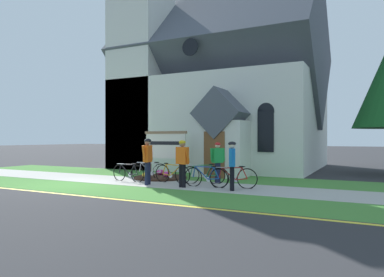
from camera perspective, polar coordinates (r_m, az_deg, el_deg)
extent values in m
plane|color=#2B2B2D|center=(17.64, -9.04, -5.79)|extent=(140.00, 140.00, 0.00)
cube|color=#A8A59E|center=(14.75, -7.84, -6.93)|extent=(32.00, 2.48, 0.01)
cube|color=#427F33|center=(12.85, -14.09, -7.98)|extent=(32.00, 2.37, 0.01)
cube|color=#427F33|center=(17.06, -2.56, -5.98)|extent=(24.00, 2.99, 0.01)
cube|color=yellow|center=(11.89, -18.37, -8.64)|extent=(28.00, 0.16, 0.01)
cube|color=silver|center=(22.58, 5.22, 2.13)|extent=(11.28, 9.42, 5.23)
cube|color=#4C515B|center=(23.17, 5.22, 13.12)|extent=(11.78, 9.59, 9.59)
cube|color=silver|center=(22.17, -8.14, 11.70)|extent=(3.03, 3.03, 12.54)
cube|color=silver|center=(16.71, 4.70, -1.65)|extent=(2.40, 1.60, 2.60)
cube|color=#4C515B|center=(16.74, 4.70, 4.00)|extent=(2.40, 1.80, 2.40)
cube|color=brown|center=(15.96, 3.58, -2.63)|extent=(1.00, 0.06, 2.10)
cube|color=black|center=(16.82, 11.76, 1.08)|extent=(0.76, 0.06, 1.90)
cone|color=black|center=(16.86, 11.76, 4.31)|extent=(0.80, 0.06, 0.80)
cylinder|color=black|center=(18.84, -0.29, 14.48)|extent=(0.90, 0.06, 0.90)
cube|color=#7F6047|center=(16.70, -6.83, -4.60)|extent=(0.12, 0.12, 0.89)
cube|color=#7F6047|center=(15.74, -1.60, -4.88)|extent=(0.12, 0.12, 0.89)
cube|color=silver|center=(16.15, -4.29, -1.21)|extent=(2.09, 0.15, 1.11)
cube|color=#7F6047|center=(16.15, -4.29, 0.98)|extent=(2.22, 0.19, 0.12)
cube|color=black|center=(16.11, -4.38, -0.74)|extent=(1.67, 0.06, 0.16)
cylinder|color=#382319|center=(15.88, -5.10, -6.27)|extent=(2.33, 2.33, 0.10)
ellipsoid|color=#CC338C|center=(15.59, -4.00, -5.75)|extent=(0.36, 0.36, 0.24)
ellipsoid|color=#CC338C|center=(16.55, -5.11, -5.41)|extent=(0.36, 0.36, 0.24)
ellipsoid|color=gold|center=(15.43, -7.37, -5.82)|extent=(0.36, 0.36, 0.24)
torus|color=black|center=(15.07, -5.06, -5.45)|extent=(0.74, 0.13, 0.74)
torus|color=black|center=(15.51, -8.47, -5.29)|extent=(0.74, 0.13, 0.74)
cylinder|color=#B7B7BC|center=(15.34, -7.33, -4.74)|extent=(0.55, 0.11, 0.46)
cylinder|color=#B7B7BC|center=(15.27, -6.96, -3.93)|extent=(0.75, 0.13, 0.05)
cylinder|color=#B7B7BC|center=(15.18, -6.07, -4.78)|extent=(0.26, 0.07, 0.46)
cylinder|color=#B7B7BC|center=(15.15, -5.76, -5.52)|extent=(0.41, 0.09, 0.09)
cylinder|color=#B7B7BC|center=(15.09, -5.37, -4.70)|extent=(0.22, 0.06, 0.40)
cylinder|color=#B7B7BC|center=(15.48, -8.33, -4.60)|extent=(0.12, 0.05, 0.39)
ellipsoid|color=black|center=(15.11, -5.69, -3.85)|extent=(0.25, 0.11, 0.05)
cylinder|color=silver|center=(15.44, -8.20, -3.83)|extent=(0.44, 0.08, 0.03)
cylinder|color=silver|center=(15.24, -6.45, -5.58)|extent=(0.18, 0.04, 0.18)
torus|color=black|center=(12.86, 4.34, -6.44)|extent=(0.73, 0.04, 0.73)
torus|color=black|center=(13.27, 0.19, -6.23)|extent=(0.73, 0.04, 0.73)
cylinder|color=#194CA5|center=(13.10, 1.57, -5.54)|extent=(0.56, 0.04, 0.48)
cylinder|color=#194CA5|center=(13.04, 2.02, -4.58)|extent=(0.76, 0.05, 0.04)
cylinder|color=#194CA5|center=(12.95, 3.11, -5.62)|extent=(0.26, 0.04, 0.47)
cylinder|color=#194CA5|center=(12.94, 3.49, -6.51)|extent=(0.42, 0.04, 0.09)
cylinder|color=#194CA5|center=(12.87, 3.95, -5.54)|extent=(0.22, 0.04, 0.41)
cylinder|color=#194CA5|center=(13.23, 0.35, -5.38)|extent=(0.12, 0.04, 0.41)
ellipsoid|color=black|center=(12.88, 3.57, -4.51)|extent=(0.24, 0.08, 0.05)
cylinder|color=silver|center=(13.20, 0.51, -4.43)|extent=(0.44, 0.03, 0.03)
cylinder|color=silver|center=(13.02, 2.65, -6.58)|extent=(0.18, 0.02, 0.18)
torus|color=black|center=(14.62, -8.78, -5.68)|extent=(0.71, 0.13, 0.71)
torus|color=black|center=(15.35, -11.60, -5.40)|extent=(0.71, 0.13, 0.71)
cylinder|color=black|center=(15.08, -10.68, -4.92)|extent=(0.56, 0.11, 0.44)
cylinder|color=black|center=(14.99, -10.37, -4.13)|extent=(0.76, 0.14, 0.06)
cylinder|color=black|center=(14.82, -9.63, -4.97)|extent=(0.26, 0.07, 0.44)
cylinder|color=black|center=(14.77, -9.37, -5.72)|extent=(0.42, 0.09, 0.09)
cylinder|color=black|center=(14.67, -9.05, -4.92)|extent=(0.22, 0.06, 0.39)
cylinder|color=black|center=(15.30, -11.50, -4.75)|extent=(0.12, 0.05, 0.36)
ellipsoid|color=black|center=(14.72, -9.31, -4.05)|extent=(0.25, 0.11, 0.05)
cylinder|color=silver|center=(15.26, -11.39, -4.02)|extent=(0.44, 0.09, 0.03)
cylinder|color=silver|center=(14.91, -9.94, -5.76)|extent=(0.18, 0.04, 0.18)
torus|color=black|center=(14.57, -4.75, -5.66)|extent=(0.73, 0.13, 0.73)
torus|color=black|center=(13.97, -1.55, -5.91)|extent=(0.73, 0.13, 0.73)
cylinder|color=orange|center=(14.15, -2.67, -5.20)|extent=(0.54, 0.10, 0.44)
cylinder|color=orange|center=(14.20, -3.02, -4.27)|extent=(0.74, 0.13, 0.07)
cylinder|color=orange|center=(14.38, -3.85, -5.05)|extent=(0.25, 0.07, 0.47)
cylinder|color=orange|center=(14.45, -4.13, -5.81)|extent=(0.40, 0.09, 0.09)
cylinder|color=orange|center=(14.50, -4.47, -4.90)|extent=(0.22, 0.06, 0.41)
cylinder|color=orange|center=(13.97, -1.68, -5.16)|extent=(0.12, 0.05, 0.37)
ellipsoid|color=black|center=(14.42, -4.19, -4.01)|extent=(0.25, 0.11, 0.05)
cylinder|color=silver|center=(13.98, -1.82, -4.34)|extent=(0.44, 0.08, 0.03)
cylinder|color=silver|center=(14.33, -3.50, -5.97)|extent=(0.18, 0.04, 0.18)
torus|color=black|center=(12.82, 8.87, -6.41)|extent=(0.74, 0.15, 0.75)
torus|color=black|center=(13.02, 4.42, -6.31)|extent=(0.74, 0.15, 0.75)
cylinder|color=#A51E19|center=(12.93, 5.92, -5.68)|extent=(0.55, 0.12, 0.44)
cylinder|color=#A51E19|center=(12.89, 6.40, -4.70)|extent=(0.75, 0.15, 0.08)
cylinder|color=#A51E19|center=(12.85, 7.56, -5.63)|extent=(0.26, 0.08, 0.47)
cylinder|color=#A51E19|center=(12.86, 7.97, -6.51)|extent=(0.41, 0.10, 0.09)
cylinder|color=#A51E19|center=(12.82, 8.46, -5.52)|extent=(0.22, 0.07, 0.41)
cylinder|color=#A51E19|center=(12.99, 4.59, -5.53)|extent=(0.12, 0.05, 0.36)
ellipsoid|color=black|center=(12.81, 8.06, -4.50)|extent=(0.25, 0.12, 0.05)
cylinder|color=silver|center=(12.97, 4.77, -4.67)|extent=(0.44, 0.10, 0.03)
cylinder|color=silver|center=(12.90, 7.07, -6.61)|extent=(0.18, 0.05, 0.18)
torus|color=black|center=(14.01, 3.93, -5.93)|extent=(0.67, 0.31, 0.71)
torus|color=black|center=(14.05, -0.24, -5.91)|extent=(0.67, 0.31, 0.71)
cylinder|color=#19723F|center=(14.01, 1.18, -5.25)|extent=(0.52, 0.24, 0.46)
cylinder|color=#19723F|center=(13.99, 1.64, -4.33)|extent=(0.71, 0.32, 0.06)
cylinder|color=#19723F|center=(14.00, 2.72, -5.21)|extent=(0.25, 0.13, 0.47)
cylinder|color=#19723F|center=(14.01, 3.10, -6.03)|extent=(0.39, 0.19, 0.09)
cylinder|color=#19723F|center=(13.99, 3.56, -5.11)|extent=(0.21, 0.12, 0.42)
cylinder|color=#19723F|center=(14.03, -0.07, -5.14)|extent=(0.12, 0.08, 0.39)
ellipsoid|color=black|center=(13.97, 3.18, -4.17)|extent=(0.25, 0.17, 0.05)
cylinder|color=silver|center=(14.01, 0.10, -4.29)|extent=(0.42, 0.19, 0.03)
cylinder|color=silver|center=(14.02, 2.26, -6.13)|extent=(0.17, 0.09, 0.18)
cylinder|color=black|center=(12.99, -1.79, -6.00)|extent=(0.15, 0.15, 0.85)
cylinder|color=black|center=(12.90, -1.35, -6.05)|extent=(0.15, 0.15, 0.85)
cube|color=#E55914|center=(12.89, -1.57, -2.76)|extent=(0.51, 0.31, 0.62)
sphere|color=#936B51|center=(12.88, -1.57, -0.89)|extent=(0.22, 0.22, 0.22)
ellipsoid|color=gold|center=(12.88, -1.57, -0.62)|extent=(0.29, 0.32, 0.15)
cylinder|color=#E55914|center=(13.12, -2.39, -2.58)|extent=(0.09, 0.13, 0.57)
cylinder|color=#E55914|center=(12.67, -0.72, -2.67)|extent=(0.09, 0.24, 0.56)
cylinder|color=black|center=(12.36, 6.45, -6.37)|extent=(0.15, 0.15, 0.83)
cylinder|color=black|center=(12.17, 6.47, -6.47)|extent=(0.15, 0.15, 0.83)
cube|color=blue|center=(12.20, 6.46, -3.05)|extent=(0.36, 0.51, 0.61)
sphere|color=beige|center=(12.19, 6.46, -1.12)|extent=(0.22, 0.22, 0.22)
ellipsoid|color=black|center=(12.19, 6.46, -0.84)|extent=(0.34, 0.31, 0.15)
cylinder|color=blue|center=(12.49, 6.60, -2.84)|extent=(0.09, 0.16, 0.55)
cylinder|color=blue|center=(11.92, 6.31, -2.98)|extent=(0.09, 0.19, 0.55)
cylinder|color=#191E38|center=(14.37, 4.32, -5.52)|extent=(0.15, 0.15, 0.81)
cylinder|color=#191E38|center=(14.30, 3.98, -5.54)|extent=(0.15, 0.15, 0.81)
cube|color=green|center=(14.28, 4.15, -2.74)|extent=(0.39, 0.49, 0.59)
sphere|color=beige|center=(14.27, 4.15, -1.14)|extent=(0.21, 0.21, 0.21)
ellipsoid|color=red|center=(14.27, 4.15, -0.91)|extent=(0.33, 0.32, 0.15)
cylinder|color=green|center=(14.42, 5.11, -2.59)|extent=(0.09, 0.15, 0.54)
cylinder|color=green|center=(14.14, 3.16, -2.65)|extent=(0.09, 0.15, 0.54)
cylinder|color=#191E38|center=(13.86, -6.99, -5.57)|extent=(0.15, 0.15, 0.88)
cylinder|color=#191E38|center=(13.65, -7.31, -5.65)|extent=(0.15, 0.15, 0.88)
cube|color=#E55914|center=(13.70, -7.15, -2.43)|extent=(0.31, 0.53, 0.64)
sphere|color=#936B51|center=(13.69, -7.15, -0.61)|extent=(0.23, 0.23, 0.23)
ellipsoid|color=black|center=(13.69, -7.15, -0.35)|extent=(0.33, 0.30, 0.16)
cylinder|color=#E55914|center=(13.97, -6.57, -2.25)|extent=(0.09, 0.13, 0.58)
cylinder|color=#E55914|center=(13.44, -7.75, -2.34)|extent=(0.09, 0.21, 0.59)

